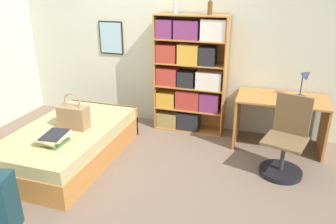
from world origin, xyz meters
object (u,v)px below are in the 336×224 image
book_stack_on_bed (54,138)px  desk_lamp (305,79)px  bottle_brown (210,8)px  desk (280,113)px  desk_chair (285,150)px  bed (70,143)px  bottle_green (175,8)px  bookcase (188,74)px  handbag (74,117)px

book_stack_on_bed → desk_lamp: 3.27m
bottle_brown → desk: 1.72m
desk_chair → bottle_brown: bearing=143.8°
desk → bottle_brown: bearing=172.7°
bed → bottle_green: bearing=54.8°
book_stack_on_bed → desk: size_ratio=0.32×
bed → desk: 2.86m
bottle_green → bed: bearing=-125.2°
bookcase → bottle_brown: (0.29, -0.03, 0.96)m
desk → bottle_green: bearing=172.2°
bookcase → desk: size_ratio=1.48×
handbag → bottle_brown: (1.42, 1.32, 1.25)m
book_stack_on_bed → desk: (2.48, 1.62, -0.00)m
desk_lamp → bottle_brown: bearing=178.5°
bottle_green → desk_lamp: bottle_green is taller
bed → desk_chair: size_ratio=2.00×
bottle_green → desk_lamp: (1.84, -0.12, -0.85)m
handbag → desk: 2.76m
handbag → bottle_green: bottle_green is taller
bottle_brown → bookcase: bearing=173.4°
book_stack_on_bed → desk: desk is taller
bed → desk: size_ratio=1.61×
handbag → desk_chair: 2.63m
desk_chair → bottle_green: bearing=151.0°
bottle_brown → handbag: bearing=-137.2°
book_stack_on_bed → bookcase: size_ratio=0.21×
handbag → bookcase: bearing=49.9°
bottle_brown → desk_chair: bearing=-36.2°
book_stack_on_bed → bottle_brown: size_ratio=1.50×
book_stack_on_bed → desk_chair: 2.73m
book_stack_on_bed → desk_lamp: (2.74, 1.73, 0.48)m
bottle_brown → book_stack_on_bed: bearing=-128.7°
bookcase → desk_lamp: bearing=-2.4°
bed → desk_lamp: desk_lamp is taller
book_stack_on_bed → bookcase: (1.12, 1.79, 0.38)m
book_stack_on_bed → desk: bearing=33.2°
bookcase → bottle_brown: size_ratio=7.01×
bookcase → bottle_green: 0.97m
book_stack_on_bed → desk_lamp: size_ratio=0.94×
bed → bottle_brown: (1.51, 1.33, 1.63)m
desk → bookcase: bearing=172.8°
desk → desk_lamp: size_ratio=2.95×
bottle_green → desk: 2.08m
desk_lamp → desk_chair: 1.07m
book_stack_on_bed → bookcase: bearing=57.9°
bookcase → desk_chair: bearing=-31.3°
bed → desk_lamp: 3.21m
handbag → bookcase: 1.79m
bed → desk_lamp: bearing=24.6°
bookcase → desk_lamp: 1.62m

